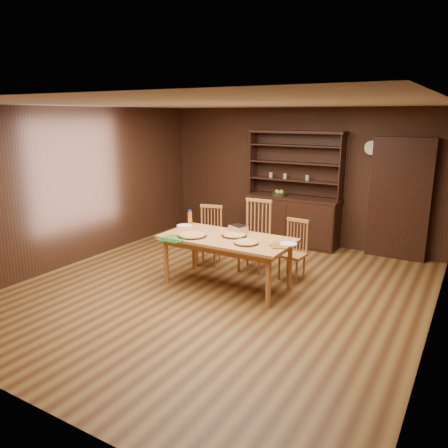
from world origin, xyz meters
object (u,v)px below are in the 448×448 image
Objects in this scene: dining_table at (227,243)px; juice_bottle at (190,218)px; chair_left at (210,233)px; chair_right at (294,248)px; chair_center at (256,232)px; china_hutch at (292,214)px.

juice_bottle is at bearing 157.64° from dining_table.
chair_left is 1.07× the size of chair_right.
chair_center is at bearing 89.29° from dining_table.
dining_table is 0.91m from chair_center.
juice_bottle reaches higher than chair_right.
chair_left is at bearing 73.51° from juice_bottle.
chair_left is 4.29× the size of juice_bottle.
juice_bottle is (-0.89, -2.16, 0.26)m from china_hutch.
chair_left is 0.54m from juice_bottle.
chair_left is (-0.79, 0.77, -0.15)m from dining_table.
chair_center is 1.24× the size of chair_right.
chair_center reaches higher than chair_right.
chair_left is at bearing -174.07° from chair_right.
chair_left reaches higher than juice_bottle.
chair_center is at bearing 30.47° from juice_bottle.
chair_center reaches higher than juice_bottle.
china_hutch is 1.90× the size of chair_center.
dining_table is (0.02, -2.53, 0.07)m from china_hutch.
china_hutch is at bearing 52.64° from chair_left.
juice_bottle is at bearing -152.28° from chair_center.
chair_right is at bearing -66.85° from china_hutch.
chair_center reaches higher than dining_table.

